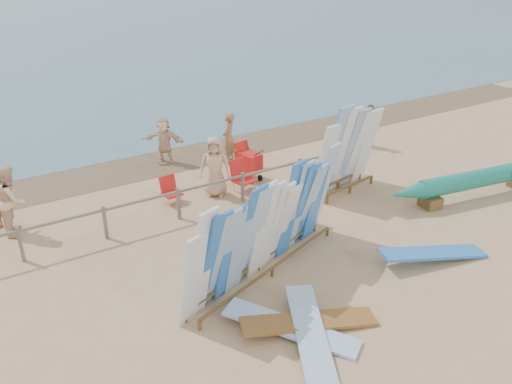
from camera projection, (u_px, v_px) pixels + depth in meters
ground at (235, 271)px, 12.36m from camera, size 160.00×160.00×0.00m
wet_sand_strip at (126, 168)px, 17.88m from camera, size 40.00×2.60×0.01m
fence at (178, 198)px, 14.39m from camera, size 12.08×0.08×0.90m
main_surfboard_rack at (266, 230)px, 11.80m from camera, size 4.96×2.24×2.52m
side_surfboard_rack at (347, 152)px, 15.71m from camera, size 2.51×1.07×2.81m
outrigger_canoe at (479, 180)px, 15.63m from camera, size 6.13×1.49×0.87m
vendor_table at (298, 214)px, 14.07m from camera, size 1.03×0.90×1.13m
flat_board_d at (432, 260)px, 12.76m from camera, size 2.74×1.26×0.41m
flat_board_c at (309, 327)px, 10.58m from camera, size 2.73×1.42×0.28m
flat_board_a at (290, 333)px, 10.43m from camera, size 1.97×2.55×0.25m
flat_board_b at (310, 340)px, 10.24m from camera, size 1.70×2.66×0.31m
beach_chair_left at (172, 195)px, 15.44m from camera, size 0.56×0.57×0.78m
beach_chair_right at (243, 182)px, 16.16m from camera, size 0.74×0.75×0.95m
stroller at (248, 165)px, 16.85m from camera, size 0.70×0.92×1.16m
beachgoer_1 at (0, 200)px, 13.83m from camera, size 0.68×0.64×1.66m
beachgoer_7 at (229, 138)px, 17.96m from camera, size 0.70×0.68×1.73m
beachgoer_10 at (369, 126)px, 19.33m from camera, size 0.42×0.93×1.58m
beachgoer_2 at (11, 200)px, 13.63m from camera, size 0.62×0.97×1.83m
beachgoer_6 at (215, 166)px, 15.63m from camera, size 0.97×0.83×1.81m
beachgoer_5 at (164, 140)px, 18.00m from camera, size 1.36×1.37×1.57m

